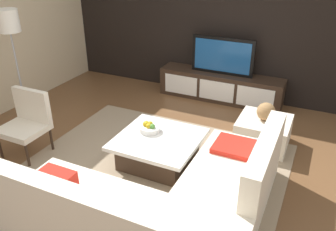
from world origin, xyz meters
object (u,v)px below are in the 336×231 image
object	(u,v)px
coffee_table	(159,149)
decorative_ball	(266,112)
ottoman	(263,132)
media_console	(220,87)
accent_chair_near	(27,119)
sectional_couch	(167,205)
floor_lamp	(9,29)
fruit_bowl	(149,128)
television	(222,56)

from	to	relation	value
coffee_table	decorative_ball	bearing A→B (deg)	42.36
coffee_table	ottoman	distance (m)	1.53
media_console	ottoman	bearing A→B (deg)	-50.75
coffee_table	accent_chair_near	distance (m)	1.81
sectional_couch	ottoman	xyz separation A→B (m)	(0.54, 2.03, -0.09)
sectional_couch	accent_chair_near	world-z (taller)	accent_chair_near
sectional_couch	media_console	bearing A→B (deg)	98.50
coffee_table	ottoman	world-z (taller)	ottoman
ottoman	floor_lamp	bearing A→B (deg)	-166.26
media_console	fruit_bowl	world-z (taller)	fruit_bowl
media_console	floor_lamp	size ratio (longest dim) A/B	1.26
floor_lamp	ottoman	world-z (taller)	floor_lamp
sectional_couch	fruit_bowl	world-z (taller)	sectional_couch
television	floor_lamp	world-z (taller)	floor_lamp
decorative_ball	accent_chair_near	bearing A→B (deg)	-152.13
floor_lamp	fruit_bowl	bearing A→B (deg)	-1.41
media_console	coffee_table	xyz separation A→B (m)	(-0.10, -2.30, -0.05)
floor_lamp	ottoman	distance (m)	3.91
television	sectional_couch	distance (m)	3.38
media_console	television	bearing A→B (deg)	90.00
media_console	sectional_couch	distance (m)	3.33
sectional_couch	accent_chair_near	bearing A→B (deg)	167.26
media_console	floor_lamp	distance (m)	3.55
floor_lamp	sectional_couch	bearing A→B (deg)	-20.78
coffee_table	decorative_ball	size ratio (longest dim) A/B	4.09
coffee_table	floor_lamp	xyz separation A→B (m)	(-2.45, 0.16, 1.29)
accent_chair_near	floor_lamp	xyz separation A→B (m)	(-0.73, 0.63, 1.00)
floor_lamp	decorative_ball	xyz separation A→B (m)	(3.59, 0.88, -0.96)
television	coffee_table	bearing A→B (deg)	-92.49
sectional_couch	fruit_bowl	bearing A→B (deg)	125.17
coffee_table	accent_chair_near	bearing A→B (deg)	-164.53
coffee_table	fruit_bowl	distance (m)	0.31
fruit_bowl	ottoman	bearing A→B (deg)	35.34
television	fruit_bowl	distance (m)	2.25
ottoman	decorative_ball	distance (m)	0.33
sectional_couch	television	bearing A→B (deg)	98.49
fruit_bowl	decorative_ball	world-z (taller)	decorative_ball
accent_chair_near	ottoman	xyz separation A→B (m)	(2.85, 1.51, -0.29)
ottoman	accent_chair_near	bearing A→B (deg)	-152.13
floor_lamp	fruit_bowl	size ratio (longest dim) A/B	6.29
sectional_couch	coffee_table	size ratio (longest dim) A/B	2.23
sectional_couch	floor_lamp	distance (m)	3.47
sectional_couch	coffee_table	bearing A→B (deg)	120.66
television	fruit_bowl	bearing A→B (deg)	-97.33
television	decorative_ball	bearing A→B (deg)	-50.76
sectional_couch	ottoman	distance (m)	2.10
coffee_table	fruit_bowl	world-z (taller)	fruit_bowl
sectional_couch	decorative_ball	distance (m)	2.12
accent_chair_near	floor_lamp	bearing A→B (deg)	130.63
floor_lamp	media_console	bearing A→B (deg)	39.98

